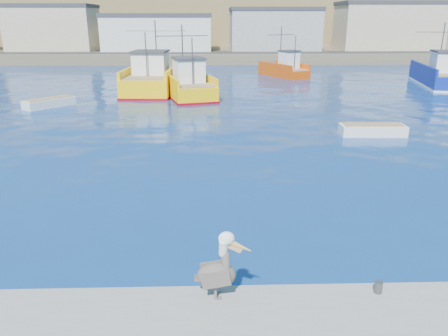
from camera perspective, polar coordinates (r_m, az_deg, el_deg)
name	(u,v)px	position (r m, az deg, el deg)	size (l,w,h in m)	color
ground	(245,244)	(14.18, 2.71, -9.93)	(260.00, 260.00, 0.00)	navy
dock_bollards	(280,289)	(11.03, 7.35, -15.39)	(36.20, 0.20, 0.30)	#4C4C4C
far_shore	(214,10)	(121.61, -1.27, 19.91)	(200.00, 81.00, 24.00)	brown
trawler_yellow_a	(155,78)	(45.50, -9.03, 11.50)	(6.11, 13.61, 6.78)	#FFC207
trawler_yellow_b	(186,85)	(41.65, -4.95, 10.78)	(6.23, 11.04, 6.41)	#FFC207
trawler_blue	(441,75)	(53.55, 26.49, 10.78)	(6.35, 12.18, 6.55)	navy
boat_orange	(285,68)	(56.22, 7.92, 12.76)	(5.76, 7.90, 5.97)	#C64308
skiff_left	(49,103)	(38.81, -21.85, 7.84)	(3.73, 4.01, 0.88)	silver
skiff_mid	(372,131)	(28.61, 18.81, 4.63)	(3.97, 1.49, 0.86)	silver
pelican	(219,270)	(10.57, -0.71, -13.13)	(1.39, 0.60, 1.71)	#595451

